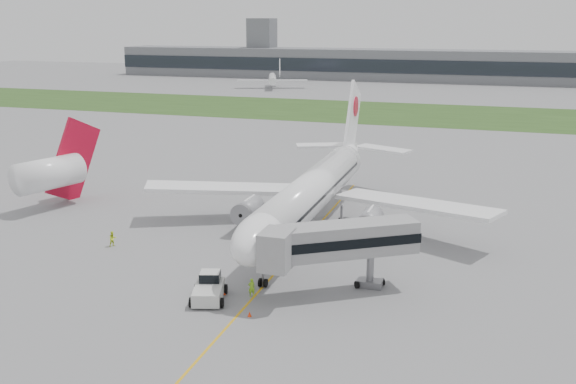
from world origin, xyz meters
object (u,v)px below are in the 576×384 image
(pushback_tug, at_px, (209,288))
(neighbor_aircraft, at_px, (52,172))
(airliner, at_px, (314,189))
(jet_bridge, at_px, (334,242))
(ground_crew_near, at_px, (252,287))

(pushback_tug, bearing_deg, neighbor_aircraft, 130.54)
(airliner, xyz_separation_m, jet_bridge, (7.39, -19.38, -0.07))
(airliner, distance_m, neighbor_aircraft, 39.75)
(airliner, bearing_deg, neighbor_aircraft, -178.16)
(jet_bridge, xyz_separation_m, ground_crew_near, (-7.66, -3.10, -4.63))
(jet_bridge, height_order, neighbor_aircraft, neighbor_aircraft)
(airliner, distance_m, ground_crew_near, 22.97)
(pushback_tug, height_order, ground_crew_near, pushback_tug)
(ground_crew_near, bearing_deg, airliner, -128.76)
(pushback_tug, relative_size, ground_crew_near, 2.84)
(ground_crew_near, bearing_deg, neighbor_aircraft, -66.33)
(ground_crew_near, bearing_deg, jet_bridge, 163.94)
(airliner, xyz_separation_m, pushback_tug, (-4.10, -24.30, -4.51))
(airliner, bearing_deg, ground_crew_near, -90.68)
(airliner, bearing_deg, pushback_tug, -99.58)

